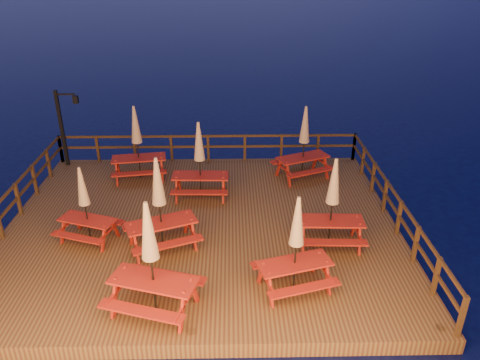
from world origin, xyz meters
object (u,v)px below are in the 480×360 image
(picnic_table_2, at_px, (332,202))
(picnic_table_0, at_px, (159,203))
(lamp_post, at_px, (65,121))
(picnic_table_1, at_px, (85,203))

(picnic_table_2, bearing_deg, picnic_table_0, -177.18)
(lamp_post, distance_m, picnic_table_0, 7.28)
(lamp_post, relative_size, picnic_table_2, 1.12)
(lamp_post, bearing_deg, picnic_table_0, -53.30)
(lamp_post, height_order, picnic_table_2, lamp_post)
(lamp_post, bearing_deg, picnic_table_2, -32.41)
(lamp_post, relative_size, picnic_table_1, 1.29)
(picnic_table_1, xyz_separation_m, picnic_table_2, (6.93, -0.38, 0.19))
(lamp_post, distance_m, picnic_table_1, 5.84)
(picnic_table_0, distance_m, picnic_table_1, 2.24)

